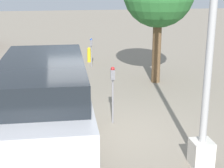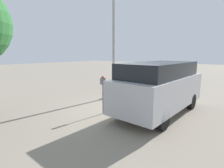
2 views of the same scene
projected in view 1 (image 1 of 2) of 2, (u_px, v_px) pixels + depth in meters
ground_plane at (102, 136)px, 8.63m from camera, size 80.00×80.00×0.00m
parking_meter_near at (113, 82)px, 9.08m from camera, size 0.21×0.13×1.59m
parking_meter_far at (91, 46)px, 15.39m from camera, size 0.21×0.13×1.30m
lamp_post at (208, 75)px, 6.71m from camera, size 0.44×0.44×6.26m
parked_van at (44, 106)px, 7.34m from camera, size 4.85×2.05×2.13m
fire_hydrant at (89, 55)px, 16.48m from camera, size 0.18×0.18×0.71m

